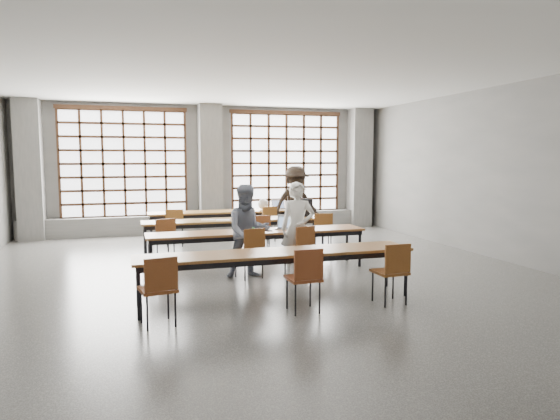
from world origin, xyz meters
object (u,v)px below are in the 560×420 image
at_px(chair_front_left, 251,248).
at_px(chair_mid_centre, 260,231).
at_px(plastic_bag, 263,204).
at_px(chair_near_left, 159,284).
at_px(backpack, 304,208).
at_px(chair_back_left, 175,224).
at_px(laptop_front, 286,225).
at_px(green_box, 254,228).
at_px(chair_near_mid, 305,273).
at_px(chair_mid_left, 164,235).
at_px(chair_back_mid, 267,220).
at_px(student_male, 298,228).
at_px(desk_row_a, 229,213).
at_px(mouse, 307,228).
at_px(red_pouch, 157,285).
at_px(chair_back_right, 298,219).
at_px(phone, 269,231).
at_px(chair_front_right, 301,245).
at_px(student_female, 248,231).
at_px(laptop_back, 279,206).
at_px(student_back, 296,203).
at_px(desk_row_c, 258,234).
at_px(desk_row_d, 277,256).
at_px(chair_mid_right, 323,228).
at_px(desk_row_b, 236,222).
at_px(chair_near_right, 393,267).

bearing_deg(chair_front_left, chair_mid_centre, 70.51).
bearing_deg(plastic_bag, chair_near_left, -115.54).
distance_m(chair_mid_centre, backpack, 1.44).
xyz_separation_m(chair_back_left, laptop_front, (1.82, -2.82, 0.25)).
bearing_deg(green_box, chair_near_mid, -89.81).
xyz_separation_m(chair_back_left, chair_mid_left, (-0.36, -1.73, 0.00)).
relative_size(chair_back_mid, student_male, 0.54).
height_order(desk_row_a, backpack, backpack).
distance_m(chair_near_mid, student_male, 2.28).
relative_size(chair_mid_centre, student_male, 0.54).
distance_m(mouse, red_pouch, 3.88).
relative_size(backpack, red_pouch, 2.00).
bearing_deg(chair_back_right, student_male, -109.08).
xyz_separation_m(chair_near_left, phone, (2.11, 2.57, 0.20)).
distance_m(chair_front_right, chair_near_left, 3.27).
xyz_separation_m(chair_mid_centre, student_female, (-0.66, -1.69, 0.27)).
distance_m(laptop_back, plastic_bag, 0.46).
bearing_deg(desk_row_a, chair_back_left, -155.96).
bearing_deg(student_back, desk_row_c, -126.72).
relative_size(desk_row_d, plastic_bag, 13.99).
bearing_deg(chair_back_left, desk_row_c, -67.04).
bearing_deg(phone, desk_row_c, 150.95).
bearing_deg(chair_mid_right, desk_row_a, 123.92).
bearing_deg(red_pouch, chair_mid_left, 84.89).
xyz_separation_m(chair_front_right, green_box, (-0.67, 0.71, 0.24)).
bearing_deg(desk_row_b, desk_row_c, -89.25).
height_order(chair_mid_left, chair_near_mid, same).
xyz_separation_m(desk_row_d, chair_back_right, (2.03, 4.97, -0.13)).
relative_size(chair_back_right, chair_near_mid, 1.00).
distance_m(chair_front_right, mouse, 0.72).
bearing_deg(chair_near_right, green_box, 115.46).
bearing_deg(red_pouch, plastic_bag, 64.07).
height_order(chair_mid_right, red_pouch, chair_mid_right).
height_order(chair_back_mid, student_back, student_back).
distance_m(chair_mid_centre, laptop_front, 1.14).
distance_m(laptop_front, mouse, 0.39).
bearing_deg(chair_near_right, chair_back_left, 114.07).
xyz_separation_m(chair_mid_centre, chair_near_right, (0.90, -3.87, 0.00)).
bearing_deg(chair_near_right, chair_front_left, 126.95).
relative_size(chair_near_left, chair_near_mid, 1.00).
bearing_deg(desk_row_a, mouse, -77.70).
distance_m(student_back, green_box, 3.49).
relative_size(chair_mid_centre, plastic_bag, 3.08).
bearing_deg(mouse, student_female, -158.99).
relative_size(desk_row_b, desk_row_c, 1.00).
bearing_deg(laptop_front, chair_mid_centre, 101.10).
distance_m(desk_row_d, chair_back_mid, 5.12).
bearing_deg(chair_back_right, chair_near_right, -95.34).
bearing_deg(chair_mid_centre, chair_near_right, -76.93).
distance_m(student_back, backpack, 1.20).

